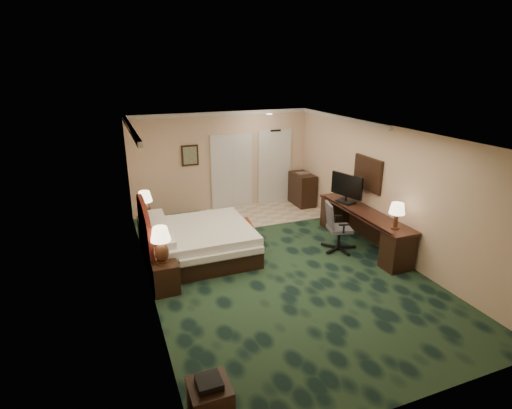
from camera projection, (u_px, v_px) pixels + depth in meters
name	position (u px, v px, depth m)	size (l,w,h in m)	color
floor	(277.00, 266.00, 8.10)	(5.00, 7.50, 0.00)	black
ceiling	(280.00, 133.00, 7.20)	(5.00, 7.50, 0.00)	white
wall_back	(222.00, 161.00, 10.95)	(5.00, 0.00, 2.70)	beige
wall_front	(420.00, 308.00, 4.35)	(5.00, 0.00, 2.70)	beige
wall_left	(145.00, 221.00, 6.80)	(0.00, 7.50, 2.70)	beige
wall_right	(386.00, 189.00, 8.50)	(0.00, 7.50, 2.70)	beige
crown_molding	(280.00, 136.00, 7.22)	(5.00, 7.50, 0.10)	silver
tile_patch	(264.00, 213.00, 10.95)	(3.20, 1.70, 0.01)	beige
headboard	(145.00, 233.00, 7.91)	(0.12, 2.00, 1.40)	#4D1811
entry_door	(274.00, 167.00, 11.55)	(1.02, 0.06, 2.18)	silver
closet_doors	(232.00, 172.00, 11.10)	(1.20, 0.06, 2.10)	silver
wall_art	(190.00, 155.00, 10.52)	(0.45, 0.06, 0.55)	#43675A
wall_mirror	(368.00, 174.00, 8.95)	(0.05, 0.95, 0.75)	white
bed	(200.00, 242.00, 8.38)	(2.10, 1.95, 0.67)	silver
nightstand_near	(165.00, 277.00, 7.13)	(0.45, 0.51, 0.56)	black
nightstand_far	(149.00, 229.00, 9.20)	(0.44, 0.50, 0.55)	black
lamp_near	(161.00, 245.00, 6.97)	(0.35, 0.35, 0.66)	black
lamp_far	(145.00, 205.00, 9.04)	(0.34, 0.34, 0.63)	black
bed_bench	(245.00, 236.00, 9.02)	(0.42, 1.21, 0.41)	maroon
side_table	(210.00, 403.00, 4.51)	(0.46, 0.46, 0.50)	black
desk	(363.00, 228.00, 8.90)	(0.61, 2.83, 0.82)	black
tv	(346.00, 189.00, 9.21)	(0.07, 0.88, 0.68)	black
desk_lamp	(396.00, 216.00, 7.76)	(0.31, 0.31, 0.54)	black
desk_chair	(340.00, 227.00, 8.65)	(0.63, 0.59, 1.09)	#48494E
minibar	(302.00, 189.00, 11.51)	(0.49, 0.88, 0.93)	black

